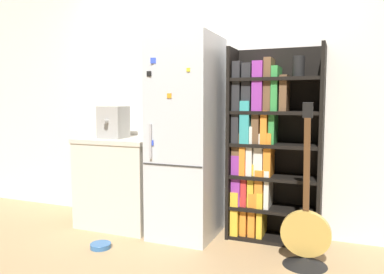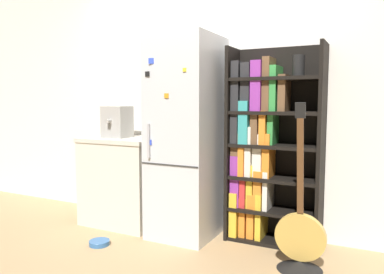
{
  "view_description": "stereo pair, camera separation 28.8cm",
  "coord_description": "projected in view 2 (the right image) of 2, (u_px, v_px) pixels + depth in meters",
  "views": [
    {
      "loc": [
        1.34,
        -3.07,
        1.26
      ],
      "look_at": [
        0.04,
        0.15,
        0.93
      ],
      "focal_mm": 35.0,
      "sensor_mm": 36.0,
      "label": 1
    },
    {
      "loc": [
        1.6,
        -2.95,
        1.26
      ],
      "look_at": [
        0.04,
        0.15,
        0.93
      ],
      "focal_mm": 35.0,
      "sensor_mm": 36.0,
      "label": 2
    }
  ],
  "objects": [
    {
      "name": "espresso_machine",
      "position": [
        117.0,
        122.0,
        3.81
      ],
      "size": [
        0.25,
        0.29,
        0.32
      ],
      "color": "#A5A39E",
      "rests_on": "kitchen_counter"
    },
    {
      "name": "wall_back",
      "position": [
        203.0,
        97.0,
        3.76
      ],
      "size": [
        8.0,
        0.05,
        2.6
      ],
      "color": "white",
      "rests_on": "ground_plane"
    },
    {
      "name": "pet_bowl",
      "position": [
        99.0,
        242.0,
        3.28
      ],
      "size": [
        0.18,
        0.18,
        0.04
      ],
      "color": "#3366A5",
      "rests_on": "ground_plane"
    },
    {
      "name": "guitar",
      "position": [
        300.0,
        247.0,
        2.79
      ],
      "size": [
        0.38,
        0.34,
        1.25
      ],
      "color": "black",
      "rests_on": "ground_plane"
    },
    {
      "name": "kitchen_counter",
      "position": [
        126.0,
        180.0,
        3.87
      ],
      "size": [
        0.79,
        0.63,
        0.89
      ],
      "color": "beige",
      "rests_on": "ground_plane"
    },
    {
      "name": "refrigerator",
      "position": [
        187.0,
        137.0,
        3.48
      ],
      "size": [
        0.57,
        0.68,
        1.85
      ],
      "color": "silver",
      "rests_on": "ground_plane"
    },
    {
      "name": "bookshelf",
      "position": [
        264.0,
        147.0,
        3.34
      ],
      "size": [
        0.81,
        0.34,
        1.74
      ],
      "color": "black",
      "rests_on": "ground_plane"
    },
    {
      "name": "ground_plane",
      "position": [
        181.0,
        238.0,
        3.46
      ],
      "size": [
        16.0,
        16.0,
        0.0
      ],
      "primitive_type": "plane",
      "color": "tan"
    }
  ]
}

